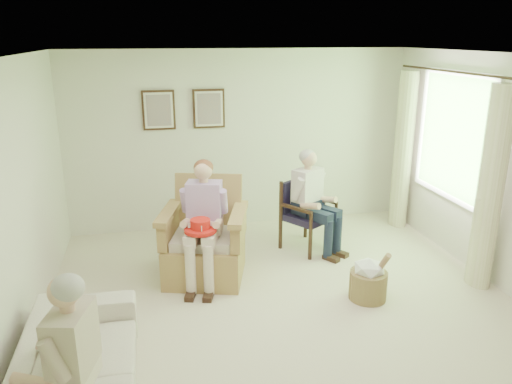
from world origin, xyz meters
TOP-DOWN VIEW (x-y plane):
  - floor at (0.00, 0.00)m, footprint 5.50×5.50m
  - back_wall at (0.00, 2.75)m, footprint 5.00×0.04m
  - left_wall at (-2.50, 0.00)m, footprint 0.04×5.50m
  - ceiling at (0.00, 0.00)m, footprint 5.00×5.50m
  - window at (2.46, 1.20)m, footprint 0.13×2.50m
  - curtain_left at (2.33, 0.22)m, footprint 0.34×0.34m
  - curtain_right at (2.33, 2.18)m, footprint 0.34×0.34m
  - framed_print_left at (-1.15, 2.71)m, footprint 0.45×0.05m
  - framed_print_right at (-0.45, 2.71)m, footprint 0.45×0.05m
  - wicker_armchair at (-0.75, 1.11)m, footprint 0.92×0.92m
  - wood_armchair at (0.71, 1.71)m, footprint 0.60×0.56m
  - sofa at (-1.95, -0.94)m, footprint 2.12×0.83m
  - person_wicker at (-0.75, 0.96)m, footprint 0.40×0.63m
  - person_dark at (0.71, 1.56)m, footprint 0.40×0.62m
  - person_sofa at (-1.95, -1.29)m, footprint 0.42×0.62m
  - red_hat at (-0.82, 0.77)m, footprint 0.36×0.36m
  - hatbox at (0.93, 0.17)m, footprint 0.44×0.44m

SIDE VIEW (x-z plane):
  - floor at x=0.00m, z-range 0.00..0.00m
  - hatbox at x=0.93m, z-range -0.07..0.54m
  - sofa at x=-1.95m, z-range 0.00..0.62m
  - wicker_armchair at x=-0.75m, z-range -0.22..0.96m
  - wood_armchair at x=0.71m, z-range 0.04..0.96m
  - person_sofa at x=-1.95m, z-range 0.09..1.37m
  - red_hat at x=-0.82m, z-range 0.69..0.83m
  - person_dark at x=0.71m, z-range 0.11..1.45m
  - person_wicker at x=-0.75m, z-range 0.13..1.55m
  - curtain_left at x=2.33m, z-range 0.00..2.30m
  - curtain_right at x=2.33m, z-range 0.00..2.30m
  - back_wall at x=0.00m, z-range 0.00..2.60m
  - left_wall at x=-2.50m, z-range 0.00..2.60m
  - window at x=2.46m, z-range 0.77..2.40m
  - framed_print_left at x=-1.15m, z-range 1.51..2.06m
  - framed_print_right at x=-0.45m, z-range 1.51..2.06m
  - ceiling at x=0.00m, z-range 2.59..2.61m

